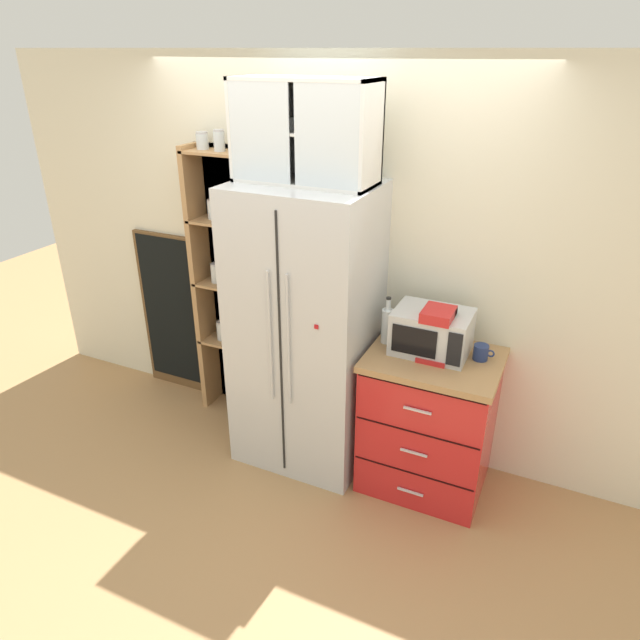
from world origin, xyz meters
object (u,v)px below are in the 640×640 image
object	(u,v)px
bottle_clear	(387,323)
chalkboard_menu	(174,314)
mug_navy	(481,352)
microwave	(432,332)
coffee_maker	(437,332)
mug_red	(435,351)
refrigerator	(306,330)

from	to	relation	value
bottle_clear	chalkboard_menu	distance (m)	1.88
mug_navy	chalkboard_menu	distance (m)	2.42
microwave	mug_navy	size ratio (longest dim) A/B	3.62
mug_navy	microwave	bearing A→B (deg)	-174.13
coffee_maker	bottle_clear	world-z (taller)	coffee_maker
microwave	chalkboard_menu	xyz separation A→B (m)	(-2.10, 0.23, -0.39)
mug_red	bottle_clear	distance (m)	0.34
refrigerator	mug_red	world-z (taller)	refrigerator
mug_navy	mug_red	size ratio (longest dim) A/B	1.11
bottle_clear	chalkboard_menu	size ratio (longest dim) A/B	0.23
refrigerator	mug_red	bearing A→B (deg)	1.07
chalkboard_menu	mug_red	bearing A→B (deg)	-7.75
microwave	bottle_clear	size ratio (longest dim) A/B	1.48
refrigerator	microwave	bearing A→B (deg)	5.87
mug_navy	chalkboard_menu	xyz separation A→B (m)	(-2.39, 0.20, -0.31)
microwave	refrigerator	bearing A→B (deg)	-174.13
coffee_maker	mug_navy	distance (m)	0.28
refrigerator	mug_navy	bearing A→B (deg)	5.87
refrigerator	microwave	distance (m)	0.80
microwave	bottle_clear	world-z (taller)	bottle_clear
refrigerator	mug_navy	size ratio (longest dim) A/B	15.30
refrigerator	bottle_clear	bearing A→B (deg)	9.26
microwave	coffee_maker	world-z (taller)	coffee_maker
mug_red	coffee_maker	bearing A→B (deg)	94.93
refrigerator	coffee_maker	xyz separation A→B (m)	(0.83, 0.04, 0.15)
refrigerator	bottle_clear	world-z (taller)	refrigerator
refrigerator	mug_navy	distance (m)	1.08
microwave	chalkboard_menu	world-z (taller)	chalkboard_menu
mug_navy	bottle_clear	size ratio (longest dim) A/B	0.41
mug_red	mug_navy	bearing A→B (deg)	21.19
mug_red	bottle_clear	size ratio (longest dim) A/B	0.37
microwave	mug_navy	bearing A→B (deg)	5.87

